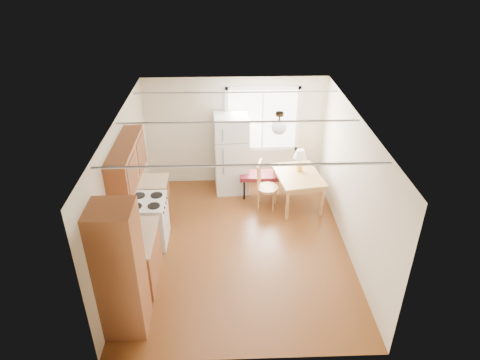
{
  "coord_description": "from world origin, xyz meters",
  "views": [
    {
      "loc": [
        -0.21,
        -6.39,
        5.05
      ],
      "look_at": [
        0.03,
        0.47,
        1.15
      ],
      "focal_mm": 32.0,
      "sensor_mm": 36.0,
      "label": 1
    }
  ],
  "objects_px": {
    "refrigerator": "(231,154)",
    "chair": "(263,182)",
    "dining_table": "(298,179)",
    "bench": "(266,176)"
  },
  "relations": [
    {
      "from": "dining_table",
      "to": "bench",
      "type": "bearing_deg",
      "value": 138.72
    },
    {
      "from": "refrigerator",
      "to": "bench",
      "type": "relative_size",
      "value": 1.48
    },
    {
      "from": "refrigerator",
      "to": "chair",
      "type": "height_order",
      "value": "refrigerator"
    },
    {
      "from": "bench",
      "to": "refrigerator",
      "type": "bearing_deg",
      "value": 157.71
    },
    {
      "from": "bench",
      "to": "dining_table",
      "type": "height_order",
      "value": "dining_table"
    },
    {
      "from": "refrigerator",
      "to": "dining_table",
      "type": "distance_m",
      "value": 1.58
    },
    {
      "from": "bench",
      "to": "chair",
      "type": "distance_m",
      "value": 0.49
    },
    {
      "from": "dining_table",
      "to": "chair",
      "type": "height_order",
      "value": "chair"
    },
    {
      "from": "refrigerator",
      "to": "bench",
      "type": "bearing_deg",
      "value": -26.86
    },
    {
      "from": "refrigerator",
      "to": "bench",
      "type": "height_order",
      "value": "refrigerator"
    }
  ]
}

